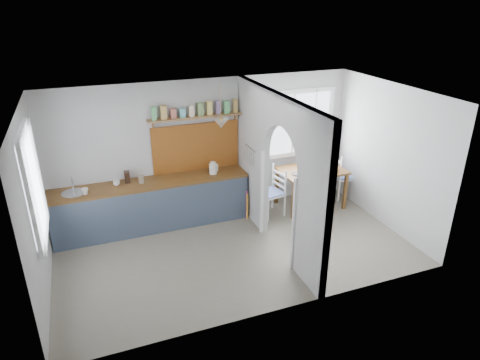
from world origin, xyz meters
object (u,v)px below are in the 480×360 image
object	(u,v)px
dining_table	(311,188)
chair_right	(346,175)
kettle	(213,168)
chair_left	(270,192)
vase	(312,161)

from	to	relation	value
dining_table	chair_right	world-z (taller)	chair_right
kettle	dining_table	bearing A→B (deg)	-1.66
chair_left	kettle	world-z (taller)	kettle
dining_table	kettle	distance (m)	2.07
dining_table	chair_right	size ratio (longest dim) A/B	1.27
chair_left	vase	world-z (taller)	vase
vase	chair_right	bearing A→B (deg)	-9.45
dining_table	kettle	bearing A→B (deg)	172.65
dining_table	vase	world-z (taller)	vase
dining_table	chair_right	xyz separation A→B (m)	(0.87, 0.10, 0.10)
kettle	vase	xyz separation A→B (m)	(2.07, -0.03, -0.13)
chair_right	vase	world-z (taller)	chair_right
dining_table	chair_left	xyz separation A→B (m)	(-0.92, -0.07, 0.08)
dining_table	vase	bearing A→B (deg)	62.98
kettle	vase	size ratio (longest dim) A/B	1.30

